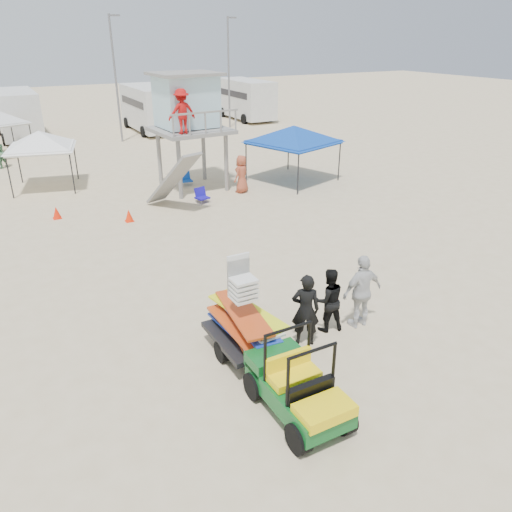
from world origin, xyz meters
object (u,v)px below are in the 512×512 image
canopy_blue (294,129)px  man_left (306,310)px  utility_cart (298,381)px  surf_trailer (243,321)px  lifeguard_tower (186,106)px

canopy_blue → man_left: bearing=-121.2°
utility_cart → surf_trailer: bearing=89.9°
man_left → lifeguard_tower: lifeguard_tower is taller
canopy_blue → lifeguard_tower: bearing=165.3°
utility_cart → man_left: man_left is taller
utility_cart → surf_trailer: size_ratio=0.94×
man_left → canopy_blue: size_ratio=0.42×
man_left → utility_cart: bearing=82.6°
surf_trailer → lifeguard_tower: size_ratio=0.47×
lifeguard_tower → canopy_blue: bearing=-14.7°
canopy_blue → utility_cart: bearing=-122.0°
surf_trailer → canopy_blue: size_ratio=0.55×
canopy_blue → surf_trailer: bearing=-126.7°
utility_cart → surf_trailer: surf_trailer is taller
surf_trailer → lifeguard_tower: (4.04, 13.45, 2.94)m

